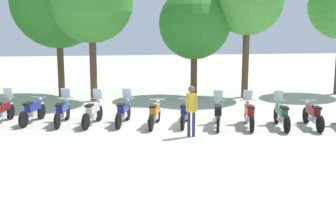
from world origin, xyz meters
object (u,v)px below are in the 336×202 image
at_px(motorcycle_0, 2,111).
at_px(motorcycle_7, 218,114).
at_px(motorcycle_3, 93,112).
at_px(motorcycle_5, 155,113).
at_px(motorcycle_2, 62,111).
at_px(tree_2, 91,1).
at_px(motorcycle_9, 281,114).
at_px(tree_3, 194,24).
at_px(motorcycle_6, 185,113).
at_px(motorcycle_10, 313,115).
at_px(motorcycle_8, 249,114).
at_px(motorcycle_1, 33,111).
at_px(person_0, 191,107).
at_px(tree_1, 58,1).
at_px(motorcycle_4, 123,112).

height_order(motorcycle_0, motorcycle_7, same).
height_order(motorcycle_3, motorcycle_5, motorcycle_3).
bearing_deg(motorcycle_2, motorcycle_7, -94.26).
bearing_deg(tree_2, motorcycle_9, -43.38).
bearing_deg(motorcycle_5, tree_3, -7.50).
height_order(motorcycle_6, tree_2, tree_2).
distance_m(motorcycle_2, motorcycle_10, 9.85).
xyz_separation_m(motorcycle_0, motorcycle_8, (9.64, -2.04, 0.00)).
xyz_separation_m(motorcycle_1, motorcycle_2, (1.20, -0.37, 0.01)).
relative_size(motorcycle_9, person_0, 1.19).
bearing_deg(motorcycle_9, motorcycle_10, -89.19).
bearing_deg(motorcycle_2, motorcycle_10, -93.14).
bearing_deg(tree_1, person_0, -60.25).
bearing_deg(tree_2, motorcycle_7, -52.76).
xyz_separation_m(motorcycle_5, motorcycle_7, (2.41, -0.49, 0.01)).
relative_size(motorcycle_3, motorcycle_5, 0.99).
distance_m(motorcycle_3, motorcycle_10, 8.59).
height_order(motorcycle_2, motorcycle_4, same).
height_order(motorcycle_10, tree_3, tree_3).
relative_size(motorcycle_1, motorcycle_5, 1.00).
relative_size(motorcycle_8, person_0, 1.19).
xyz_separation_m(motorcycle_3, motorcycle_9, (7.23, -1.49, 0.00)).
xyz_separation_m(tree_1, tree_3, (7.23, -1.22, -1.18)).
xyz_separation_m(motorcycle_1, motorcycle_3, (2.42, -0.70, 0.01)).
distance_m(motorcycle_3, motorcycle_4, 1.21).
bearing_deg(motorcycle_5, motorcycle_7, -84.90).
relative_size(motorcycle_1, motorcycle_10, 0.97).
xyz_separation_m(motorcycle_7, motorcycle_10, (3.61, -0.62, -0.01)).
bearing_deg(motorcycle_7, motorcycle_3, 92.16).
relative_size(motorcycle_0, motorcycle_7, 1.01).
bearing_deg(tree_1, tree_2, -43.76).
height_order(motorcycle_6, motorcycle_8, motorcycle_8).
bearing_deg(tree_2, motorcycle_0, -127.47).
bearing_deg(motorcycle_4, tree_1, 39.71).
xyz_separation_m(motorcycle_0, motorcycle_6, (7.23, -1.38, -0.01)).
xyz_separation_m(motorcycle_5, motorcycle_6, (1.21, -0.01, 0.00)).
height_order(motorcycle_9, tree_1, tree_1).
relative_size(motorcycle_8, tree_1, 0.28).
relative_size(motorcycle_10, tree_3, 0.37).
bearing_deg(motorcycle_9, motorcycle_2, 86.66).
bearing_deg(motorcycle_10, motorcycle_1, 85.39).
height_order(motorcycle_2, motorcycle_8, same).
height_order(motorcycle_5, tree_1, tree_1).
xyz_separation_m(motorcycle_9, tree_1, (-9.14, 8.66, 4.65)).
distance_m(motorcycle_5, motorcycle_7, 2.46).
height_order(motorcycle_2, tree_2, tree_2).
bearing_deg(motorcycle_7, motorcycle_4, 89.05).
xyz_separation_m(motorcycle_1, tree_2, (2.32, 4.72, 4.60)).
bearing_deg(motorcycle_8, motorcycle_10, -88.74).
relative_size(motorcycle_9, tree_2, 0.30).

